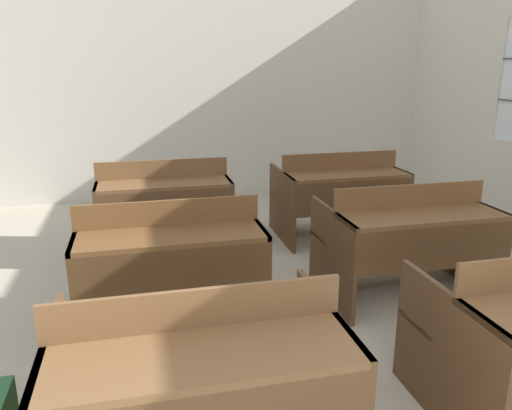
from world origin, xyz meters
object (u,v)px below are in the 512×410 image
object	(u,v)px
bench_second_right	(407,237)
bench_third_right	(339,192)
bench_second_left	(170,259)
bench_front_left	(200,379)
bench_third_left	(164,203)

from	to	relation	value
bench_second_right	bench_third_right	world-z (taller)	same
bench_second_left	bench_second_right	bearing A→B (deg)	0.62
bench_third_right	bench_second_right	bearing A→B (deg)	-90.81
bench_second_left	bench_second_right	size ratio (longest dim) A/B	1.00
bench_front_left	bench_third_right	distance (m)	3.10
bench_second_left	bench_second_right	xyz separation A→B (m)	(1.68, 0.02, 0.00)
bench_front_left	bench_third_left	distance (m)	2.63
bench_front_left	bench_third_right	bearing A→B (deg)	57.35
bench_third_left	bench_third_right	size ratio (longest dim) A/B	1.00
bench_second_right	bench_third_right	xyz separation A→B (m)	(0.02, 1.30, 0.00)
bench_front_left	bench_second_left	size ratio (longest dim) A/B	1.00
bench_front_left	bench_second_left	distance (m)	1.29
bench_front_left	bench_second_left	bearing A→B (deg)	90.99
bench_second_right	bench_third_right	distance (m)	1.30
bench_front_left	bench_second_left	xyz separation A→B (m)	(-0.02, 1.29, 0.00)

